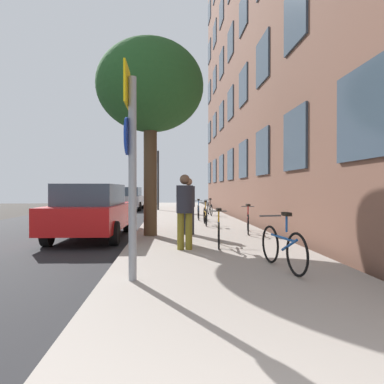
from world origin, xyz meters
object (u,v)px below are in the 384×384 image
(bicycle_5, at_px, (210,209))
(car_1, at_px, (129,198))
(bicycle_0, at_px, (283,247))
(bicycle_1, at_px, (219,231))
(sign_post, at_px, (131,157))
(bicycle_4, at_px, (198,211))
(bicycle_2, at_px, (248,221))
(traffic_light, at_px, (157,170))
(pedestrian_0, at_px, (185,207))
(pedestrian_1, at_px, (189,202))
(car_0, at_px, (92,211))
(tree_near, at_px, (150,88))
(bicycle_3, at_px, (205,215))

(bicycle_5, relative_size, car_1, 0.38)
(bicycle_0, distance_m, bicycle_1, 2.51)
(bicycle_5, distance_m, car_1, 8.14)
(sign_post, relative_size, bicycle_4, 1.85)
(bicycle_2, relative_size, bicycle_4, 0.95)
(bicycle_4, bearing_deg, traffic_light, 106.42)
(traffic_light, distance_m, bicycle_1, 14.72)
(pedestrian_0, xyz_separation_m, pedestrian_1, (0.24, 2.55, 0.00))
(bicycle_5, relative_size, pedestrian_1, 0.93)
(car_0, bearing_deg, tree_near, -8.75)
(sign_post, distance_m, traffic_light, 17.36)
(bicycle_0, relative_size, bicycle_5, 1.07)
(bicycle_3, bearing_deg, bicycle_5, 80.84)
(traffic_light, bearing_deg, bicycle_3, -77.26)
(bicycle_0, height_order, car_0, car_0)
(bicycle_3, xyz_separation_m, car_0, (-3.69, -2.52, 0.36))
(bicycle_4, distance_m, pedestrian_1, 5.16)
(bicycle_2, bearing_deg, bicycle_3, 114.26)
(bicycle_3, distance_m, car_0, 4.48)
(pedestrian_1, distance_m, car_0, 2.90)
(pedestrian_1, height_order, car_0, pedestrian_1)
(car_0, bearing_deg, traffic_light, 82.89)
(bicycle_2, relative_size, car_1, 0.40)
(bicycle_2, bearing_deg, car_1, 111.18)
(bicycle_5, xyz_separation_m, pedestrian_1, (-1.58, -7.47, 0.63))
(pedestrian_1, xyz_separation_m, car_0, (-2.88, 0.14, -0.25))
(bicycle_5, bearing_deg, car_0, -121.34)
(pedestrian_0, bearing_deg, bicycle_1, 26.68)
(bicycle_3, height_order, pedestrian_0, pedestrian_0)
(tree_near, height_order, bicycle_4, tree_near)
(pedestrian_0, bearing_deg, sign_post, -110.33)
(sign_post, height_order, pedestrian_0, sign_post)
(car_0, distance_m, car_1, 13.76)
(tree_near, relative_size, pedestrian_1, 3.37)
(tree_near, height_order, bicycle_0, tree_near)
(sign_post, xyz_separation_m, bicycle_0, (2.51, 0.54, -1.46))
(bicycle_4, bearing_deg, car_0, -126.46)
(bicycle_3, bearing_deg, car_0, -145.60)
(bicycle_3, height_order, bicycle_4, bicycle_3)
(traffic_light, bearing_deg, bicycle_5, -58.49)
(bicycle_0, bearing_deg, sign_post, -167.94)
(bicycle_5, bearing_deg, tree_near, -109.70)
(tree_near, relative_size, bicycle_1, 3.62)
(pedestrian_0, bearing_deg, bicycle_0, -51.50)
(traffic_light, height_order, pedestrian_0, traffic_light)
(bicycle_4, bearing_deg, pedestrian_0, -97.46)
(traffic_light, relative_size, bicycle_1, 2.47)
(car_1, bearing_deg, bicycle_0, -75.61)
(bicycle_1, distance_m, bicycle_4, 7.20)
(bicycle_4, bearing_deg, pedestrian_1, -98.47)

